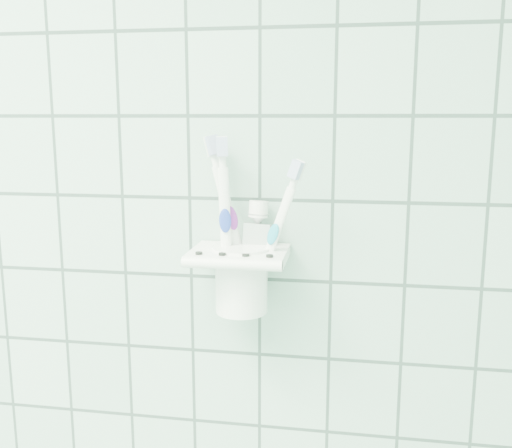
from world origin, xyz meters
TOP-DOWN VIEW (x-y plane):
  - holder_bracket at (0.65, 1.15)m, footprint 0.12×0.10m
  - cup at (0.65, 1.16)m, footprint 0.07×0.07m
  - toothbrush_pink at (0.66, 1.17)m, footprint 0.07×0.03m
  - toothbrush_blue at (0.64, 1.15)m, footprint 0.02×0.02m
  - toothbrush_orange at (0.66, 1.15)m, footprint 0.07×0.03m
  - toothpaste_tube at (0.67, 1.17)m, footprint 0.04×0.03m

SIDE VIEW (x-z plane):
  - cup at x=0.65m, z-range 1.22..1.31m
  - holder_bracket at x=0.65m, z-range 1.27..1.31m
  - toothpaste_tube at x=0.67m, z-range 1.24..1.37m
  - toothbrush_orange at x=0.66m, z-range 1.23..1.43m
  - toothbrush_blue at x=0.64m, z-range 1.23..1.44m
  - toothbrush_pink at x=0.66m, z-range 1.23..1.45m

